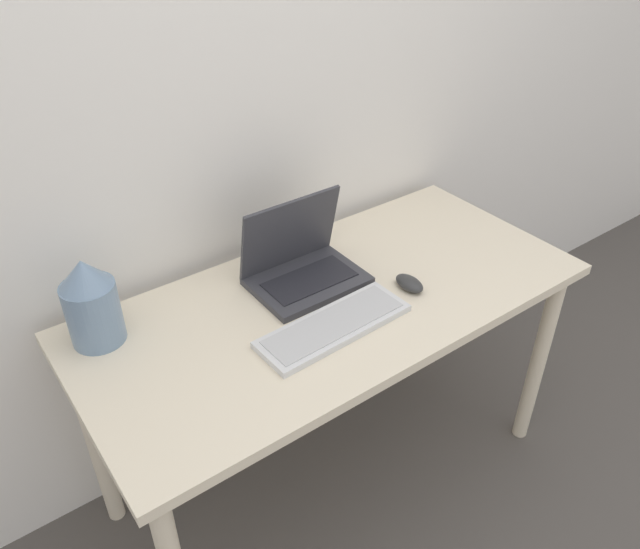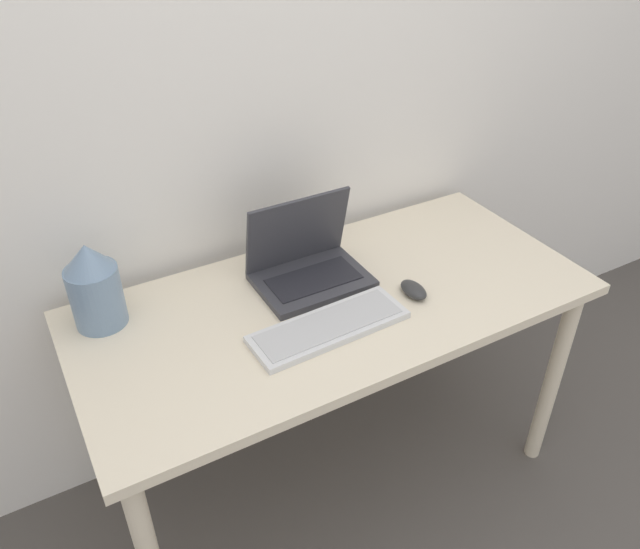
{
  "view_description": "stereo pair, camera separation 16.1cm",
  "coord_description": "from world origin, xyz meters",
  "px_view_note": "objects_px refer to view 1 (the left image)",
  "views": [
    {
      "loc": [
        -0.84,
        -0.75,
        1.75
      ],
      "look_at": [
        -0.05,
        0.32,
        0.84
      ],
      "focal_mm": 35.0,
      "sensor_mm": 36.0,
      "label": 1
    },
    {
      "loc": [
        -0.7,
        -0.84,
        1.75
      ],
      "look_at": [
        -0.05,
        0.32,
        0.84
      ],
      "focal_mm": 35.0,
      "sensor_mm": 36.0,
      "label": 2
    }
  ],
  "objects_px": {
    "laptop": "(301,264)",
    "vase": "(91,302)",
    "mouse": "(409,283)",
    "keyboard": "(334,326)"
  },
  "relations": [
    {
      "from": "laptop",
      "to": "mouse",
      "type": "relative_size",
      "value": 3.26
    },
    {
      "from": "laptop",
      "to": "vase",
      "type": "relative_size",
      "value": 1.31
    },
    {
      "from": "laptop",
      "to": "keyboard",
      "type": "height_order",
      "value": "laptop"
    },
    {
      "from": "laptop",
      "to": "vase",
      "type": "xyz_separation_m",
      "value": [
        -0.55,
        0.08,
        0.06
      ]
    },
    {
      "from": "laptop",
      "to": "keyboard",
      "type": "distance_m",
      "value": 0.24
    },
    {
      "from": "laptop",
      "to": "mouse",
      "type": "height_order",
      "value": "laptop"
    },
    {
      "from": "mouse",
      "to": "vase",
      "type": "relative_size",
      "value": 0.4
    },
    {
      "from": "keyboard",
      "to": "vase",
      "type": "xyz_separation_m",
      "value": [
        -0.49,
        0.31,
        0.1
      ]
    },
    {
      "from": "mouse",
      "to": "keyboard",
      "type": "bearing_deg",
      "value": -176.55
    },
    {
      "from": "keyboard",
      "to": "vase",
      "type": "height_order",
      "value": "vase"
    }
  ]
}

